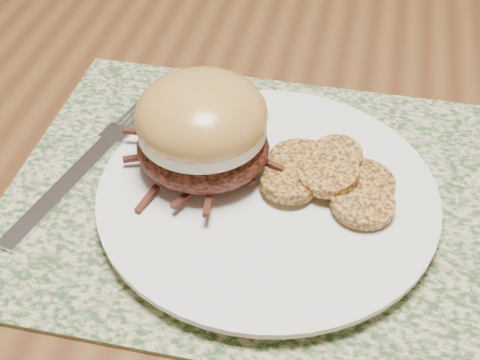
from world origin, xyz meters
name	(u,v)px	position (x,y,z in m)	size (l,w,h in m)	color
placemat	(278,198)	(-0.22, -0.26, 0.75)	(0.45, 0.33, 0.00)	#34512A
dinner_plate	(267,197)	(-0.23, -0.27, 0.76)	(0.26, 0.26, 0.02)	white
pork_sandwich	(202,129)	(-0.29, -0.25, 0.81)	(0.12, 0.11, 0.08)	black
roasted_potatoes	(331,177)	(-0.18, -0.25, 0.78)	(0.13, 0.11, 0.03)	#BD8037
fork	(83,168)	(-0.39, -0.26, 0.76)	(0.07, 0.20, 0.00)	silver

